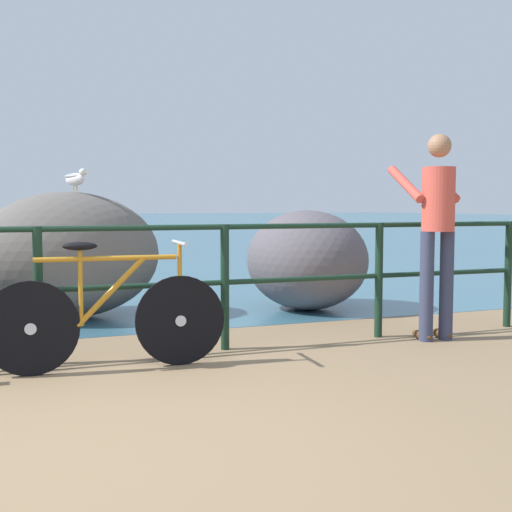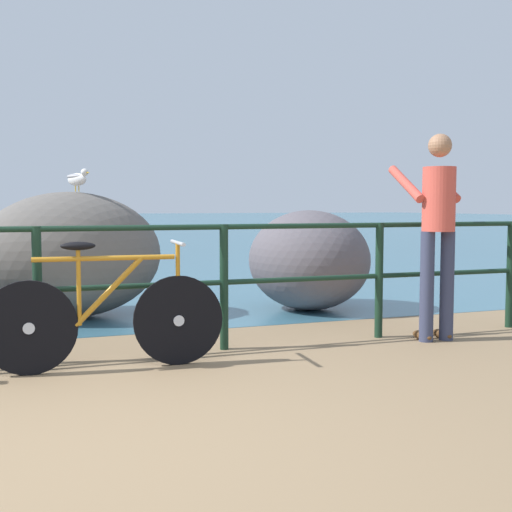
# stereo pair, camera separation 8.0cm
# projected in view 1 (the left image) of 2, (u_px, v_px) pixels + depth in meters

# --- Properties ---
(ground_plane) EXTENTS (120.00, 120.00, 0.10)m
(ground_plane) POSITION_uv_depth(u_px,v_px,m) (14.00, 242.00, 21.80)
(ground_plane) COLOR #846B4C
(sea_surface) EXTENTS (120.00, 90.00, 0.01)m
(sea_surface) POSITION_uv_depth(u_px,v_px,m) (9.00, 222.00, 47.62)
(sea_surface) COLOR #38667A
(sea_surface) RESTS_ON ground_plane
(promenade_railing) EXTENTS (8.69, 0.07, 1.02)m
(promenade_railing) POSITION_uv_depth(u_px,v_px,m) (38.00, 278.00, 4.82)
(promenade_railing) COLOR black
(promenade_railing) RESTS_ON ground_plane
(bicycle) EXTENTS (1.70, 0.48, 0.92)m
(bicycle) POSITION_uv_depth(u_px,v_px,m) (108.00, 316.00, 4.67)
(bicycle) COLOR black
(bicycle) RESTS_ON ground_plane
(person_at_railing) EXTENTS (0.46, 0.64, 1.78)m
(person_at_railing) POSITION_uv_depth(u_px,v_px,m) (436.00, 226.00, 5.69)
(person_at_railing) COLOR #333851
(person_at_railing) RESTS_ON ground_plane
(breakwater_boulder_main) EXTENTS (1.89, 1.41, 1.31)m
(breakwater_boulder_main) POSITION_uv_depth(u_px,v_px,m) (68.00, 255.00, 6.84)
(breakwater_boulder_main) COLOR #605B56
(breakwater_boulder_main) RESTS_ON ground
(breakwater_boulder_right) EXTENTS (1.34, 1.46, 1.12)m
(breakwater_boulder_right) POSITION_uv_depth(u_px,v_px,m) (307.00, 260.00, 7.40)
(breakwater_boulder_right) COLOR #585259
(breakwater_boulder_right) RESTS_ON ground
(seagull) EXTENTS (0.25, 0.32, 0.23)m
(seagull) POSITION_uv_depth(u_px,v_px,m) (75.00, 178.00, 6.73)
(seagull) COLOR gold
(seagull) RESTS_ON breakwater_boulder_main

